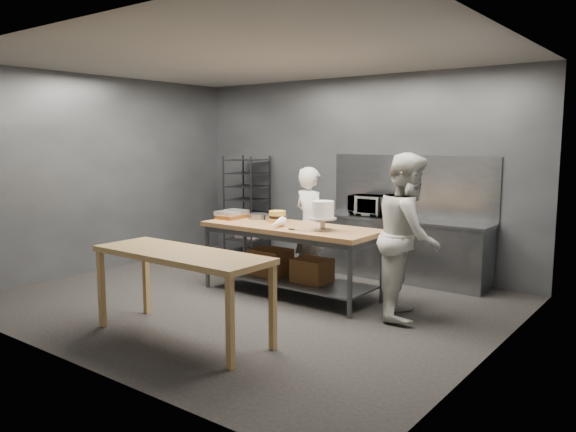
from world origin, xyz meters
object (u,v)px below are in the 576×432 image
(speed_rack, at_px, (247,207))
(chef_right, at_px, (409,236))
(chef_behind, at_px, (310,225))
(frosted_cake_stand, at_px, (323,212))
(microwave, at_px, (369,205))
(work_table, at_px, (289,251))
(layer_cake, at_px, (277,217))
(near_counter, at_px, (181,260))

(speed_rack, relative_size, chef_right, 0.93)
(chef_behind, bearing_deg, frosted_cake_stand, 151.21)
(microwave, height_order, frosted_cake_stand, frosted_cake_stand)
(work_table, xyz_separation_m, layer_cake, (-0.26, 0.08, 0.43))
(near_counter, relative_size, layer_cake, 8.94)
(work_table, bearing_deg, chef_right, 2.33)
(work_table, relative_size, chef_behind, 1.45)
(near_counter, xyz_separation_m, chef_behind, (-0.25, 2.63, 0.01))
(speed_rack, bearing_deg, work_table, -36.45)
(work_table, height_order, layer_cake, layer_cake)
(chef_behind, relative_size, chef_right, 0.88)
(work_table, height_order, speed_rack, speed_rack)
(microwave, bearing_deg, frosted_cake_stand, -79.53)
(speed_rack, height_order, frosted_cake_stand, speed_rack)
(microwave, xyz_separation_m, layer_cake, (-0.53, -1.54, -0.05))
(work_table, distance_m, chef_right, 1.69)
(speed_rack, distance_m, chef_right, 4.03)
(speed_rack, distance_m, chef_behind, 2.16)
(frosted_cake_stand, xyz_separation_m, layer_cake, (-0.85, 0.18, -0.15))
(chef_behind, xyz_separation_m, layer_cake, (-0.14, -0.57, 0.17))
(microwave, distance_m, frosted_cake_stand, 1.75)
(work_table, distance_m, frosted_cake_stand, 0.83)
(speed_rack, relative_size, chef_behind, 1.06)
(chef_right, relative_size, layer_cake, 8.42)
(speed_rack, relative_size, microwave, 3.23)
(chef_behind, distance_m, chef_right, 1.87)
(work_table, bearing_deg, speed_rack, 143.55)
(near_counter, bearing_deg, work_table, 93.51)
(speed_rack, xyz_separation_m, layer_cake, (1.83, -1.46, 0.14))
(work_table, relative_size, microwave, 4.43)
(chef_behind, relative_size, microwave, 3.05)
(work_table, height_order, chef_right, chef_right)
(near_counter, height_order, chef_behind, chef_behind)
(layer_cake, bearing_deg, microwave, 70.98)
(frosted_cake_stand, bearing_deg, work_table, 170.69)
(chef_behind, xyz_separation_m, microwave, (0.39, 0.97, 0.22))
(chef_behind, height_order, frosted_cake_stand, chef_behind)
(work_table, distance_m, chef_behind, 0.71)
(near_counter, bearing_deg, chef_right, 53.26)
(speed_rack, xyz_separation_m, microwave, (2.36, 0.08, 0.19))
(microwave, bearing_deg, layer_cake, -109.02)
(speed_rack, height_order, microwave, speed_rack)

